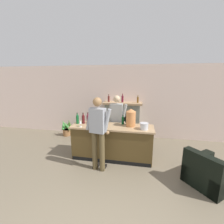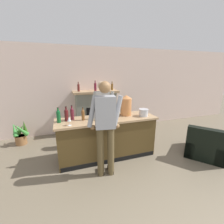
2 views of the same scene
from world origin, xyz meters
name	(u,v)px [view 2 (image 2 of 2)]	position (x,y,z in m)	size (l,w,h in m)	color
wall_back_panel	(97,90)	(0.00, 4.60, 1.38)	(12.00, 0.07, 2.75)	beige
bar_counter	(107,137)	(-0.19, 2.76, 0.48)	(2.28, 0.70, 0.96)	#4A381A
fireplace_stone	(96,111)	(-0.09, 4.33, 0.71)	(1.43, 0.52, 1.71)	gray
armchair_black	(205,145)	(2.06, 2.03, 0.26)	(1.20, 1.18, 0.78)	black
potted_plant_corner	(20,134)	(-2.31, 4.11, 0.31)	(0.48, 0.46, 0.72)	#916239
person_customer	(105,126)	(-0.41, 2.12, 1.02)	(0.65, 0.35, 1.83)	brown
person_bartender	(102,112)	(-0.15, 3.32, 0.97)	(0.66, 0.30, 1.75)	#383338
copper_dispenser	(126,105)	(0.31, 2.85, 1.21)	(0.27, 0.31, 0.49)	#C87C46
ice_bucket_steel	(143,113)	(0.67, 2.63, 1.05)	(0.22, 0.22, 0.17)	silver
wine_bottle_rose_blush	(83,114)	(-0.72, 2.78, 1.09)	(0.07, 0.07, 0.29)	brown
wine_bottle_riesling_slim	(95,113)	(-0.47, 2.77, 1.09)	(0.08, 0.08, 0.29)	#AFB6BB
wine_bottle_burgundy_dark	(58,116)	(-1.22, 2.78, 1.11)	(0.08, 0.08, 0.32)	#125426
wine_bottle_port_short	(115,109)	(0.08, 2.98, 1.09)	(0.08, 0.08, 0.27)	#083F1A
wine_bottle_merlot_tall	(66,114)	(-1.06, 2.84, 1.11)	(0.08, 0.08, 0.32)	#4E1417
wine_bottle_chardonnay_pale	(72,113)	(-0.94, 2.90, 1.11)	(0.08, 0.08, 0.32)	maroon
wine_glass_front_left	(69,119)	(-1.03, 2.53, 1.09)	(0.07, 0.07, 0.18)	silver
wine_glass_by_dispenser	(99,114)	(-0.39, 2.67, 1.09)	(0.08, 0.08, 0.18)	silver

